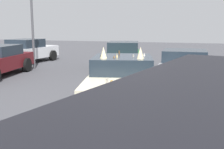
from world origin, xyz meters
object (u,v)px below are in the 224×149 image
object	(u,v)px
parked_sedan_near_right	(28,51)
parked_sedan_far_right	(184,67)
lot_lamp_post	(32,20)
parked_sedan_behind_right	(123,56)
art_car_decorated	(122,82)

from	to	relation	value
parked_sedan_near_right	parked_sedan_far_right	xyz separation A→B (m)	(-3.98, -9.51, -0.03)
lot_lamp_post	parked_sedan_far_right	bearing A→B (deg)	-103.46
parked_sedan_far_right	lot_lamp_post	size ratio (longest dim) A/B	0.96
parked_sedan_near_right	parked_sedan_far_right	bearing A→B (deg)	-108.05
lot_lamp_post	parked_sedan_behind_right	bearing A→B (deg)	-72.38
parked_sedan_near_right	lot_lamp_post	distance (m)	3.27
parked_sedan_far_right	lot_lamp_post	xyz separation A→B (m)	(1.86, 7.77, 1.82)
art_car_decorated	parked_sedan_near_right	bearing A→B (deg)	-145.67
art_car_decorated	lot_lamp_post	size ratio (longest dim) A/B	1.14
art_car_decorated	parked_sedan_far_right	xyz separation A→B (m)	(3.45, -1.54, -0.01)
art_car_decorated	parked_sedan_far_right	world-z (taller)	art_car_decorated
lot_lamp_post	art_car_decorated	bearing A→B (deg)	-130.44
art_car_decorated	lot_lamp_post	xyz separation A→B (m)	(5.31, 6.23, 1.81)
art_car_decorated	parked_sedan_near_right	distance (m)	10.90
parked_sedan_far_right	lot_lamp_post	world-z (taller)	lot_lamp_post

